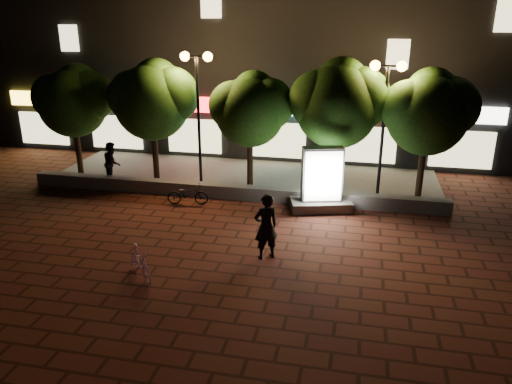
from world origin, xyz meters
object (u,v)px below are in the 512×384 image
(tree_right, at_px, (339,101))
(street_lamp_left, at_px, (197,85))
(tree_far_left, at_px, (74,98))
(pedestrian, at_px, (112,163))
(tree_far_right, at_px, (429,110))
(street_lamp_right, at_px, (386,94))
(rider, at_px, (266,227))
(ad_kiosk, at_px, (322,185))
(tree_mid, at_px, (251,107))
(scooter_pink, at_px, (140,263))
(scooter_parked, at_px, (188,194))
(tree_left, at_px, (153,98))

(tree_right, relative_size, street_lamp_left, 0.98)
(tree_far_left, xyz_separation_m, pedestrian, (1.96, -0.96, -2.36))
(tree_far_right, xyz_separation_m, street_lamp_right, (-1.55, -0.26, 0.53))
(rider, bearing_deg, ad_kiosk, -140.97)
(tree_far_right, height_order, pedestrian, tree_far_right)
(street_lamp_right, bearing_deg, tree_far_left, 178.79)
(tree_far_left, bearing_deg, street_lamp_right, -1.21)
(rider, bearing_deg, tree_mid, -108.23)
(scooter_pink, bearing_deg, rider, -13.36)
(tree_right, xyz_separation_m, tree_far_right, (3.20, -0.00, -0.20))
(street_lamp_left, xyz_separation_m, pedestrian, (-3.49, -0.70, -3.10))
(rider, distance_m, pedestrian, 8.87)
(scooter_parked, bearing_deg, rider, -145.21)
(street_lamp_left, relative_size, pedestrian, 3.04)
(tree_mid, xyz_separation_m, street_lamp_right, (4.95, -0.26, 0.68))
(tree_far_left, xyz_separation_m, street_lamp_left, (5.45, -0.26, 0.74))
(tree_far_left, bearing_deg, scooter_pink, -51.54)
(street_lamp_left, distance_m, ad_kiosk, 6.13)
(ad_kiosk, distance_m, scooter_parked, 4.85)
(tree_left, distance_m, scooter_pink, 8.84)
(scooter_pink, bearing_deg, scooter_parked, 51.40)
(ad_kiosk, distance_m, rider, 4.23)
(ad_kiosk, bearing_deg, street_lamp_left, 161.24)
(tree_left, bearing_deg, scooter_pink, -70.79)
(tree_mid, xyz_separation_m, street_lamp_left, (-2.05, -0.26, 0.81))
(tree_far_right, bearing_deg, scooter_parked, -163.55)
(scooter_pink, bearing_deg, pedestrian, 77.09)
(street_lamp_left, distance_m, scooter_parked, 4.25)
(tree_far_left, bearing_deg, tree_left, 0.00)
(tree_far_left, height_order, tree_mid, tree_far_left)
(ad_kiosk, bearing_deg, tree_mid, 146.39)
(street_lamp_right, bearing_deg, pedestrian, -176.18)
(tree_far_right, relative_size, scooter_parked, 3.17)
(tree_left, relative_size, ad_kiosk, 2.11)
(tree_mid, xyz_separation_m, tree_right, (3.31, 0.00, 0.35))
(tree_far_left, distance_m, tree_right, 10.81)
(tree_far_right, bearing_deg, tree_right, 180.00)
(tree_far_left, distance_m, scooter_parked, 6.82)
(tree_far_left, height_order, tree_left, tree_left)
(tree_mid, bearing_deg, pedestrian, -170.14)
(street_lamp_left, height_order, rider, street_lamp_left)
(tree_mid, bearing_deg, tree_left, 180.00)
(pedestrian, bearing_deg, rider, -147.25)
(tree_right, bearing_deg, tree_left, -180.00)
(tree_far_left, height_order, street_lamp_right, street_lamp_right)
(tree_left, xyz_separation_m, street_lamp_right, (8.95, -0.26, 0.45))
(street_lamp_right, bearing_deg, ad_kiosk, -139.57)
(street_lamp_right, bearing_deg, scooter_parked, -162.05)
(street_lamp_left, height_order, scooter_pink, street_lamp_left)
(tree_far_left, relative_size, ad_kiosk, 2.00)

